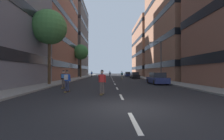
{
  "coord_description": "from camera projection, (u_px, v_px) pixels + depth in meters",
  "views": [
    {
      "loc": [
        -0.85,
        -7.06,
        1.66
      ],
      "look_at": [
        0.0,
        29.49,
        2.0
      ],
      "focal_mm": 24.71,
      "sensor_mm": 36.0,
      "label": 1
    }
  ],
  "objects": [
    {
      "name": "building_right_mid",
      "position": [
        196.0,
        22.0,
        33.89
      ],
      "size": [
        17.92,
        19.82,
        24.81
      ],
      "color": "#9E6B51",
      "rests_on": "ground_plane"
    },
    {
      "name": "skater_0",
      "position": [
        67.0,
        79.0,
        12.34
      ],
      "size": [
        0.56,
        0.92,
        1.78
      ],
      "color": "brown",
      "rests_on": "ground_plane"
    },
    {
      "name": "skater_1",
      "position": [
        102.0,
        81.0,
        11.02
      ],
      "size": [
        0.55,
        0.92,
        1.78
      ],
      "color": "brown",
      "rests_on": "ground_plane"
    },
    {
      "name": "skater_6",
      "position": [
        63.0,
        78.0,
        15.29
      ],
      "size": [
        0.53,
        0.9,
        1.78
      ],
      "color": "brown",
      "rests_on": "ground_plane"
    },
    {
      "name": "lane_markings",
      "position": [
        112.0,
        78.0,
        37.55
      ],
      "size": [
        0.16,
        67.2,
        0.01
      ],
      "color": "silver",
      "rests_on": "ground_plane"
    },
    {
      "name": "streetlamp_right",
      "position": [
        159.0,
        56.0,
        25.4
      ],
      "size": [
        2.13,
        0.3,
        6.5
      ],
      "color": "#3F3F44",
      "rests_on": "sidewalk_right"
    },
    {
      "name": "sidewalk_right",
      "position": [
        142.0,
        77.0,
        40.67
      ],
      "size": [
        2.67,
        81.71,
        0.14
      ],
      "primitive_type": "cube",
      "color": "gray",
      "rests_on": "ground_plane"
    },
    {
      "name": "building_left_mid",
      "position": [
        27.0,
        9.0,
        33.07
      ],
      "size": [
        17.92,
        19.7,
        29.82
      ],
      "color": "brown",
      "rests_on": "ground_plane"
    },
    {
      "name": "skater_3",
      "position": [
        122.0,
        74.0,
        35.02
      ],
      "size": [
        0.54,
        0.91,
        1.78
      ],
      "color": "brown",
      "rests_on": "ground_plane"
    },
    {
      "name": "street_tree_mid",
      "position": [
        49.0,
        27.0,
        18.9
      ],
      "size": [
        4.21,
        4.21,
        9.07
      ],
      "color": "#4C3823",
      "rests_on": "sidewalk_left"
    },
    {
      "name": "skater_4",
      "position": [
        110.0,
        74.0,
        43.97
      ],
      "size": [
        0.55,
        0.91,
        1.78
      ],
      "color": "brown",
      "rests_on": "ground_plane"
    },
    {
      "name": "skater_5",
      "position": [
        102.0,
        74.0,
        40.16
      ],
      "size": [
        0.56,
        0.92,
        1.78
      ],
      "color": "brown",
      "rests_on": "ground_plane"
    },
    {
      "name": "sidewalk_left",
      "position": [
        81.0,
        78.0,
        40.29
      ],
      "size": [
        2.67,
        81.71,
        0.14
      ],
      "primitive_type": "cube",
      "color": "gray",
      "rests_on": "ground_plane"
    },
    {
      "name": "building_right_far",
      "position": [
        160.0,
        49.0,
        57.29
      ],
      "size": [
        17.92,
        20.88,
        19.63
      ],
      "color": "#9E6B51",
      "rests_on": "ground_plane"
    },
    {
      "name": "parked_car_far",
      "position": [
        135.0,
        75.0,
        37.32
      ],
      "size": [
        1.82,
        4.4,
        1.52
      ],
      "color": "black",
      "rests_on": "ground_plane"
    },
    {
      "name": "parked_car_near",
      "position": [
        157.0,
        79.0,
        20.21
      ],
      "size": [
        1.82,
        4.4,
        1.52
      ],
      "color": "navy",
      "rests_on": "ground_plane"
    },
    {
      "name": "street_tree_near",
      "position": [
        81.0,
        52.0,
        40.3
      ],
      "size": [
        3.95,
        3.95,
        8.57
      ],
      "color": "#4C3823",
      "rests_on": "sidewalk_left"
    },
    {
      "name": "parked_car_mid",
      "position": [
        128.0,
        74.0,
        51.5
      ],
      "size": [
        1.82,
        4.4,
        1.52
      ],
      "color": "navy",
      "rests_on": "ground_plane"
    },
    {
      "name": "building_left_far",
      "position": [
        61.0,
        40.0,
        56.48
      ],
      "size": [
        17.92,
        18.25,
        26.05
      ],
      "color": "#4C4744",
      "rests_on": "ground_plane"
    },
    {
      "name": "ground_plane",
      "position": [
        112.0,
        78.0,
        36.76
      ],
      "size": [
        178.27,
        178.27,
        0.0
      ],
      "primitive_type": "plane",
      "color": "black"
    },
    {
      "name": "skater_2",
      "position": [
        92.0,
        74.0,
        46.11
      ],
      "size": [
        0.54,
        0.91,
        1.78
      ],
      "color": "brown",
      "rests_on": "ground_plane"
    }
  ]
}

